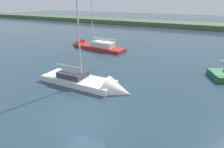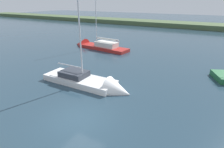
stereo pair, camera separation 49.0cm
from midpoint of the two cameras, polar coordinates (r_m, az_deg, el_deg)
name	(u,v)px [view 1 (the left image)]	position (r m, az deg, el deg)	size (l,w,h in m)	color
ground_plane	(80,120)	(12.03, -11.05, -13.59)	(200.00, 200.00, 0.00)	#263D4C
far_shoreline	(188,27)	(55.98, 22.00, 13.11)	(180.00, 8.00, 2.40)	#4C603D
sailboat_mid_channel	(92,47)	(29.22, -6.66, 8.22)	(9.93, 3.20, 10.28)	#B22823
sailboat_outer_mooring	(92,85)	(15.97, -6.92, -3.35)	(8.30, 2.37, 10.43)	white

